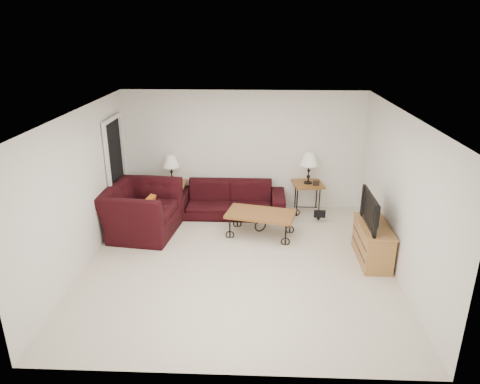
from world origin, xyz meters
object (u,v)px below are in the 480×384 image
Objects in this scene: lamp_left at (171,169)px; armchair at (141,210)px; side_table_right at (307,198)px; lamp_right at (309,168)px; sofa at (229,199)px; tv_stand at (373,243)px; backpack at (319,210)px; television at (375,210)px; side_table_left at (173,197)px; coffee_table at (260,224)px.

armchair is at bearing -109.05° from lamp_left.
lamp_right is at bearing 0.00° from side_table_right.
sofa is 1.63m from side_table_right.
tv_stand is (0.88, -2.00, -0.01)m from side_table_right.
lamp_left is at bearing 180.00° from lamp_right.
sofa is 1.75m from lamp_right.
armchair reaches higher than backpack.
side_table_right is at bearing -156.71° from television.
lamp_right is at bearing 105.24° from backpack.
side_table_left is 0.63× the size of television.
side_table_right is 1.45× the size of backpack.
television is 1.86m from backpack.
side_table_right reaches higher than side_table_left.
side_table_right is 0.65m from lamp_right.
tv_stand is 1.74m from backpack.
side_table_right is 3.41m from armchair.
lamp_left reaches higher than tv_stand.
backpack is at bearing -62.92° from lamp_right.
television is (0.86, -2.00, -0.06)m from lamp_right.
lamp_right reaches higher than side_table_right.
side_table_left is 1.19m from armchair.
coffee_table is at bearing -159.32° from backpack.
lamp_right is (2.84, 0.00, 0.67)m from side_table_left.
coffee_table is 1.16× the size of tv_stand.
armchair is 3.51m from backpack.
tv_stand is 2.37× the size of backpack.
television reaches higher than armchair.
lamp_left is (0.00, 0.00, 0.60)m from side_table_left.
tv_stand is (4.11, -0.89, -0.14)m from armchair.
sofa is 1.35m from lamp_left.
side_table_right is 0.46× the size of armchair.
side_table_left is at bearing 171.57° from sofa.
side_table_left is at bearing 160.66° from backpack.
lamp_right is at bearing 0.00° from side_table_left.
lamp_right reaches higher than side_table_left.
coffee_table is at bearing -83.62° from armchair.
lamp_right is 3.45m from armchair.
television is (-0.02, 0.00, 0.59)m from tv_stand.
side_table_right is 2.90m from lamp_left.
side_table_right is at bearing 113.77° from tv_stand.
coffee_table reaches higher than backpack.
sofa is 3.14m from television.
tv_stand is at bearing -24.48° from coffee_table.
tv_stand reaches higher than side_table_left.
television is 2.12× the size of backpack.
side_table_left is 0.93× the size of lamp_right.
lamp_right is 0.61× the size of tv_stand.
television is at bearing -28.44° from lamp_left.
sofa is 3.52× the size of side_table_right.
lamp_right is 1.69m from coffee_table.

